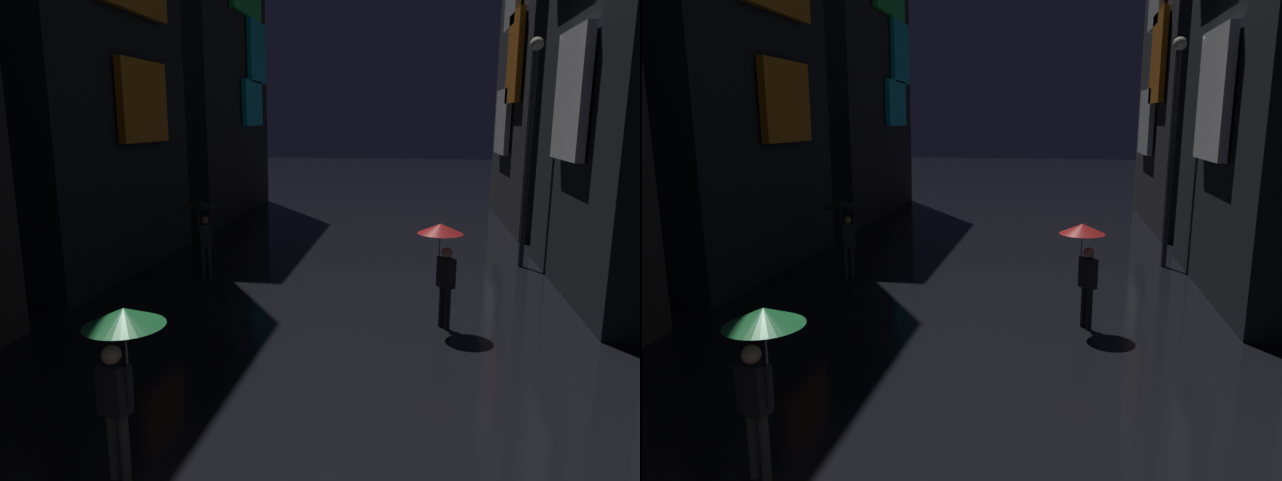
% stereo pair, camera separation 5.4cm
% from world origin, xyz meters
% --- Properties ---
extents(building_left_far, '(4.25, 8.60, 13.69)m').
position_xyz_m(building_left_far, '(-7.48, 22.31, 6.86)').
color(building_left_far, black).
rests_on(building_left_far, ground).
extents(building_right_far, '(4.25, 8.04, 12.09)m').
position_xyz_m(building_right_far, '(7.48, 22.02, 6.05)').
color(building_right_far, black).
rests_on(building_right_far, ground).
extents(pedestrian_near_crossing_green, '(0.90, 0.90, 2.12)m').
position_xyz_m(pedestrian_near_crossing_green, '(-1.24, 3.63, 1.67)').
color(pedestrian_near_crossing_green, '#38332D').
rests_on(pedestrian_near_crossing_green, ground).
extents(pedestrian_far_right_red, '(0.90, 0.90, 2.12)m').
position_xyz_m(pedestrian_far_right_red, '(2.50, 9.40, 1.67)').
color(pedestrian_far_right_red, black).
rests_on(pedestrian_far_right_red, ground).
extents(pedestrian_foreground_right_black, '(0.90, 0.90, 2.12)m').
position_xyz_m(pedestrian_foreground_right_black, '(-3.53, 11.97, 1.67)').
color(pedestrian_foreground_right_black, '#2D2D38').
rests_on(pedestrian_foreground_right_black, ground).
extents(streetlamp_right_far, '(0.36, 0.36, 6.27)m').
position_xyz_m(streetlamp_right_far, '(5.00, 14.70, 3.86)').
color(streetlamp_right_far, '#2D2D33').
rests_on(streetlamp_right_far, ground).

